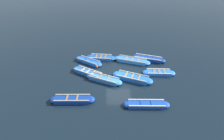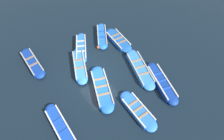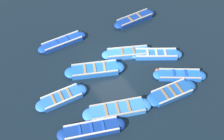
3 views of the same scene
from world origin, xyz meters
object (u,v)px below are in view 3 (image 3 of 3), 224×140
(boat_alongside, at_px, (95,70))
(boat_far_corner, at_px, (92,129))
(boat_mid_row, at_px, (117,110))
(boat_centre, at_px, (172,93))
(boat_drifting, at_px, (156,54))
(boat_broadside, at_px, (135,19))
(boat_stern_in, at_px, (179,75))
(buoy_orange_near, at_px, (157,70))
(boat_outer_left, at_px, (62,98))
(boat_bow_out, at_px, (128,53))
(boat_near_quay, at_px, (62,42))

(boat_alongside, bearing_deg, boat_far_corner, 59.67)
(boat_alongside, bearing_deg, boat_mid_row, 85.30)
(boat_centre, distance_m, boat_drifting, 3.19)
(boat_broadside, relative_size, boat_centre, 1.05)
(boat_stern_in, distance_m, buoy_orange_near, 1.41)
(boat_far_corner, bearing_deg, boat_centre, 177.02)
(boat_far_corner, xyz_separation_m, buoy_orange_near, (-5.55, -1.57, -0.05))
(boat_centre, bearing_deg, boat_outer_left, -27.25)
(boat_alongside, bearing_deg, boat_stern_in, 145.26)
(boat_bow_out, bearing_deg, boat_near_quay, -43.86)
(boat_mid_row, distance_m, buoy_orange_near, 3.91)
(boat_far_corner, bearing_deg, boat_near_quay, -100.86)
(boat_near_quay, distance_m, buoy_orange_near, 6.89)
(boat_broadside, distance_m, buoy_orange_near, 5.20)
(boat_broadside, height_order, buoy_orange_near, boat_broadside)
(boat_centre, xyz_separation_m, buoy_orange_near, (-0.31, -1.84, -0.03))
(boat_far_corner, distance_m, boat_centre, 5.25)
(boat_centre, bearing_deg, boat_drifting, -109.61)
(boat_far_corner, xyz_separation_m, boat_centre, (-5.24, 0.27, -0.02))
(boat_far_corner, xyz_separation_m, boat_near_quay, (-1.35, -7.03, -0.04))
(buoy_orange_near, bearing_deg, boat_drifting, -123.35)
(boat_broadside, relative_size, buoy_orange_near, 12.84)
(boat_bow_out, relative_size, boat_outer_left, 1.12)
(boat_alongside, bearing_deg, boat_broadside, -149.59)
(boat_far_corner, height_order, boat_mid_row, boat_far_corner)
(boat_near_quay, bearing_deg, boat_outer_left, 66.12)
(boat_near_quay, relative_size, boat_alongside, 0.91)
(boat_near_quay, distance_m, boat_drifting, 6.56)
(boat_broadside, height_order, boat_outer_left, boat_broadside)
(boat_bow_out, height_order, boat_mid_row, boat_bow_out)
(boat_mid_row, relative_size, boat_alongside, 1.04)
(boat_outer_left, bearing_deg, buoy_orange_near, 169.40)
(boat_mid_row, xyz_separation_m, boat_alongside, (-0.27, -3.24, 0.02))
(boat_centre, height_order, boat_drifting, boat_drifting)
(boat_broadside, height_order, boat_stern_in, boat_broadside)
(boat_alongside, bearing_deg, boat_outer_left, 18.21)
(boat_outer_left, height_order, boat_drifting, boat_drifting)
(boat_outer_left, bearing_deg, boat_drifting, -179.87)
(boat_stern_in, bearing_deg, boat_far_corner, 4.69)
(boat_near_quay, relative_size, boat_drifting, 1.04)
(boat_bow_out, xyz_separation_m, boat_mid_row, (2.90, 3.42, -0.01))
(boat_far_corner, distance_m, boat_outer_left, 2.77)
(boat_near_quay, bearing_deg, boat_far_corner, 79.14)
(boat_centre, relative_size, boat_drifting, 0.99)
(boat_bow_out, height_order, boat_broadside, boat_broadside)
(boat_outer_left, bearing_deg, boat_near_quay, -113.88)
(boat_drifting, relative_size, boat_stern_in, 1.06)
(boat_bow_out, bearing_deg, buoy_orange_near, 110.25)
(boat_outer_left, distance_m, boat_alongside, 2.80)
(boat_far_corner, bearing_deg, boat_alongside, -120.33)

